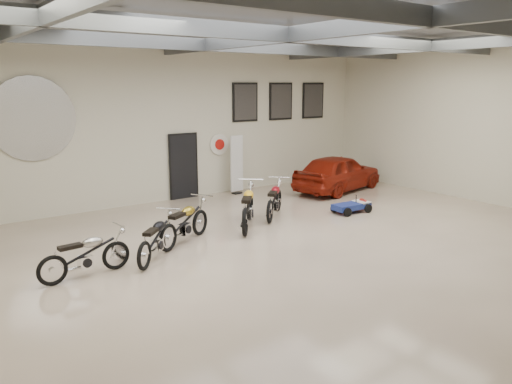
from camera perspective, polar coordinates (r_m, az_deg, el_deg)
floor at (r=11.73m, az=3.48°, el=-6.26°), size 16.00×12.00×0.01m
ceiling at (r=11.20m, az=3.82°, el=18.78°), size 16.00×12.00×0.01m
back_wall at (r=16.25m, az=-10.12°, el=7.74°), size 16.00×0.02×5.00m
right_wall at (r=17.41m, az=24.52°, el=7.13°), size 0.02×12.00×5.00m
ceiling_beams at (r=11.18m, az=3.80°, el=17.50°), size 15.80×11.80×0.32m
door at (r=16.60m, az=-8.30°, el=2.85°), size 0.92×0.08×2.10m
logo_plaque at (r=14.87m, az=-24.16°, el=7.63°), size 2.30×0.06×1.16m
poster_left at (r=17.71m, az=-1.25°, el=10.22°), size 1.05×0.08×1.35m
poster_mid at (r=18.67m, az=2.85°, el=10.31°), size 1.05×0.08×1.35m
poster_right at (r=19.71m, az=6.53°, el=10.35°), size 1.05×0.08×1.35m
oil_sign at (r=17.20m, az=-4.23°, el=5.45°), size 0.72×0.10×0.72m
banner_stand at (r=17.15m, az=-2.22°, el=3.05°), size 0.56×0.29×1.97m
motorcycle_silver at (r=10.35m, az=-18.98°, el=-6.71°), size 1.88×0.74×0.95m
motorcycle_black at (r=10.98m, az=-11.32°, el=-5.14°), size 1.77×1.69×0.97m
motorcycle_gold at (r=11.97m, az=-8.17°, el=-3.39°), size 2.04×1.52×1.04m
motorcycle_yellow at (r=13.10m, az=-0.93°, el=-1.62°), size 1.98×2.15×1.16m
motorcycle_red at (r=14.19m, az=2.11°, el=-0.81°), size 1.90×1.79×1.04m
go_kart at (r=15.05m, az=11.20°, el=-1.29°), size 1.48×0.74×0.52m
vintage_car at (r=17.87m, az=9.35°, el=2.20°), size 2.33×4.10×1.32m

